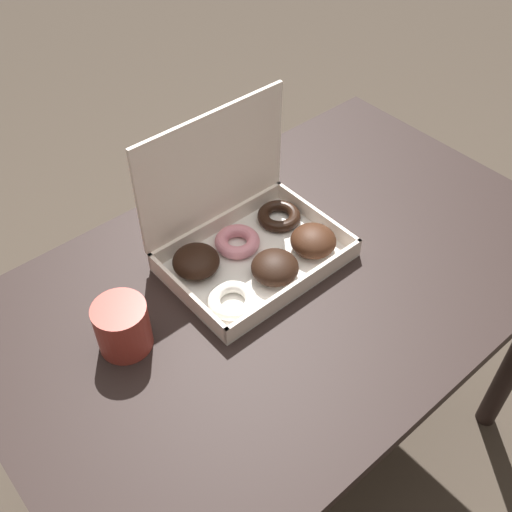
% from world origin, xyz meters
% --- Properties ---
extents(ground_plane, '(8.00, 8.00, 0.00)m').
position_xyz_m(ground_plane, '(0.00, 0.00, 0.00)').
color(ground_plane, '#42382D').
extents(dining_table, '(1.20, 0.74, 0.76)m').
position_xyz_m(dining_table, '(0.00, 0.00, 0.65)').
color(dining_table, black).
rests_on(dining_table, ground_plane).
extents(donut_box, '(0.35, 0.25, 0.29)m').
position_xyz_m(donut_box, '(-0.03, 0.09, 0.81)').
color(donut_box, silver).
rests_on(donut_box, dining_table).
extents(coffee_mug, '(0.10, 0.10, 0.10)m').
position_xyz_m(coffee_mug, '(-0.33, 0.07, 0.81)').
color(coffee_mug, '#A3382D').
rests_on(coffee_mug, dining_table).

